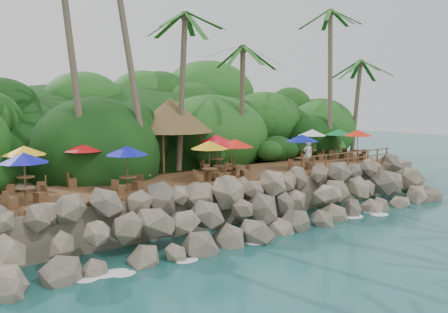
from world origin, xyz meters
TOP-DOWN VIEW (x-y plane):
  - ground at (0.00, 0.00)m, footprint 140.00×140.00m
  - land_base at (0.00, 16.00)m, footprint 32.00×25.20m
  - jungle_hill at (0.00, 23.50)m, footprint 44.80×28.00m
  - seawall at (0.00, 2.00)m, footprint 29.00×4.00m
  - terrace at (0.00, 6.00)m, footprint 26.00×5.00m
  - jungle_foliage at (0.00, 15.00)m, footprint 44.00×16.00m
  - foam_line at (0.00, 0.30)m, footprint 25.20×0.80m
  - palms at (3.12, 8.80)m, footprint 30.30×6.98m
  - palapa at (-1.21, 10.08)m, footprint 5.50×5.50m
  - dining_clusters at (-0.26, 5.81)m, footprint 25.70×5.30m
  - railing at (9.20, 3.65)m, footprint 8.30×0.10m
  - waiter at (6.46, 5.22)m, footprint 0.74×0.62m

SIDE VIEW (x-z plane):
  - ground at x=0.00m, z-range 0.00..0.00m
  - jungle_hill at x=0.00m, z-range -7.70..7.70m
  - jungle_foliage at x=0.00m, z-range -6.00..6.00m
  - foam_line at x=0.00m, z-range 0.00..0.06m
  - land_base at x=0.00m, z-range 0.00..2.10m
  - seawall at x=0.00m, z-range 0.00..2.30m
  - terrace at x=0.00m, z-range 2.10..2.30m
  - railing at x=9.20m, z-range 2.41..3.41m
  - waiter at x=6.46m, z-range 2.30..4.02m
  - dining_clusters at x=-0.26m, z-range 3.05..5.33m
  - palapa at x=-1.21m, z-range 3.49..8.09m
  - palms at x=3.12m, z-range 5.20..19.96m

